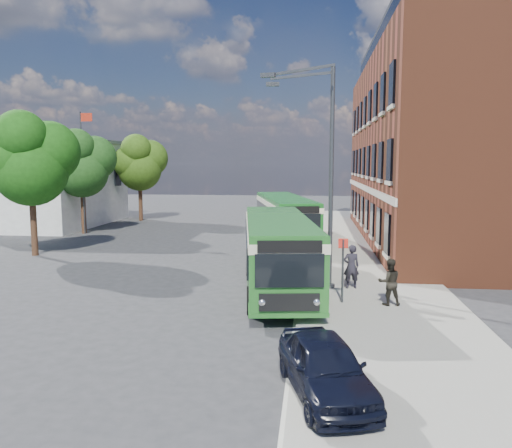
# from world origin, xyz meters

# --- Properties ---
(ground) EXTENTS (120.00, 120.00, 0.00)m
(ground) POSITION_xyz_m (0.00, 0.00, 0.00)
(ground) COLOR #2C2D2F
(ground) RESTS_ON ground
(pavement) EXTENTS (6.00, 48.00, 0.15)m
(pavement) POSITION_xyz_m (7.00, 8.00, 0.07)
(pavement) COLOR gray
(pavement) RESTS_ON ground
(kerb_line) EXTENTS (0.12, 48.00, 0.01)m
(kerb_line) POSITION_xyz_m (3.95, 8.00, 0.01)
(kerb_line) COLOR beige
(kerb_line) RESTS_ON ground
(brick_office) EXTENTS (12.10, 26.00, 14.20)m
(brick_office) POSITION_xyz_m (14.00, 12.00, 6.97)
(brick_office) COLOR brown
(brick_office) RESTS_ON ground
(white_building) EXTENTS (9.40, 13.40, 7.30)m
(white_building) POSITION_xyz_m (-18.00, 18.00, 3.66)
(white_building) COLOR beige
(white_building) RESTS_ON ground
(flagpole) EXTENTS (0.95, 0.10, 9.00)m
(flagpole) POSITION_xyz_m (-12.45, 13.00, 4.94)
(flagpole) COLOR #37393C
(flagpole) RESTS_ON ground
(street_lamp) EXTENTS (2.96, 2.38, 9.00)m
(street_lamp) POSITION_xyz_m (4.84, -2.00, 4.79)
(street_lamp) COLOR #37393C
(street_lamp) RESTS_ON ground
(bus_stop_sign) EXTENTS (0.35, 0.08, 2.52)m
(bus_stop_sign) POSITION_xyz_m (5.60, -4.20, 1.51)
(bus_stop_sign) COLOR #37393C
(bus_stop_sign) RESTS_ON ground
(bus_front) EXTENTS (4.01, 10.98, 3.02)m
(bus_front) POSITION_xyz_m (3.06, -1.98, 1.83)
(bus_front) COLOR #236121
(bus_front) RESTS_ON ground
(bus_rear) EXTENTS (5.06, 12.27, 3.02)m
(bus_rear) POSITION_xyz_m (2.59, 11.10, 1.83)
(bus_rear) COLOR #175F1E
(bus_rear) RESTS_ON ground
(parked_car) EXTENTS (2.53, 4.11, 1.31)m
(parked_car) POSITION_xyz_m (4.80, -11.75, 0.80)
(parked_car) COLOR black
(parked_car) RESTS_ON pavement
(pedestrian_a) EXTENTS (0.73, 0.54, 1.81)m
(pedestrian_a) POSITION_xyz_m (6.08, -2.03, 1.05)
(pedestrian_a) COLOR black
(pedestrian_a) RESTS_ON pavement
(pedestrian_b) EXTENTS (0.90, 0.74, 1.70)m
(pedestrian_b) POSITION_xyz_m (7.26, -4.36, 1.00)
(pedestrian_b) COLOR black
(pedestrian_b) RESTS_ON pavement
(tree_left) EXTENTS (4.82, 4.58, 8.13)m
(tree_left) POSITION_xyz_m (-11.26, 4.14, 5.52)
(tree_left) COLOR #361F13
(tree_left) RESTS_ON ground
(tree_mid) EXTENTS (4.60, 4.37, 7.77)m
(tree_mid) POSITION_xyz_m (-12.59, 13.13, 5.27)
(tree_mid) COLOR #361F13
(tree_mid) RESTS_ON ground
(tree_right) EXTENTS (4.66, 4.44, 7.88)m
(tree_right) POSITION_xyz_m (-11.27, 21.93, 5.34)
(tree_right) COLOR #361F13
(tree_right) RESTS_ON ground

